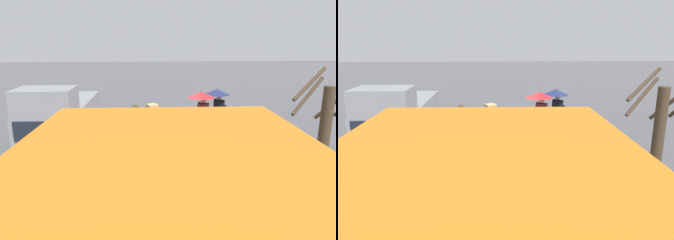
% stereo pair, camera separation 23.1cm
% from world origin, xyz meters
% --- Properties ---
extents(ground_plane, '(90.00, 90.00, 0.00)m').
position_xyz_m(ground_plane, '(0.00, 0.00, 0.00)').
color(ground_plane, '#4C4C51').
extents(slush_patch_near_cluster, '(2.44, 2.44, 0.01)m').
position_xyz_m(slush_patch_near_cluster, '(1.93, 1.68, 0.00)').
color(slush_patch_near_cluster, silver).
rests_on(slush_patch_near_cluster, ground).
extents(slush_patch_under_van, '(1.96, 1.96, 0.01)m').
position_xyz_m(slush_patch_under_van, '(-2.38, -1.76, 0.00)').
color(slush_patch_under_van, '#999BA0').
rests_on(slush_patch_under_van, ground).
extents(slush_patch_far_side, '(2.23, 2.23, 0.01)m').
position_xyz_m(slush_patch_far_side, '(4.58, 0.05, 0.00)').
color(slush_patch_far_side, '#999BA0').
rests_on(slush_patch_far_side, ground).
extents(cargo_van_parked_right, '(2.27, 5.37, 2.60)m').
position_xyz_m(cargo_van_parked_right, '(4.04, 0.28, 1.18)').
color(cargo_van_parked_right, gray).
rests_on(cargo_van_parked_right, ground).
extents(shopping_cart_vendor, '(0.61, 0.86, 1.04)m').
position_xyz_m(shopping_cart_vendor, '(-0.53, -0.25, 0.57)').
color(shopping_cart_vendor, red).
rests_on(shopping_cart_vendor, ground).
extents(hand_dolly_boxes, '(0.69, 0.82, 1.53)m').
position_xyz_m(hand_dolly_boxes, '(0.57, -0.48, 0.84)').
color(hand_dolly_boxes, '#515156').
rests_on(hand_dolly_boxes, ground).
extents(pedestrian_pink_side, '(1.04, 1.04, 2.15)m').
position_xyz_m(pedestrian_pink_side, '(-1.40, 0.09, 1.57)').
color(pedestrian_pink_side, black).
rests_on(pedestrian_pink_side, ground).
extents(pedestrian_black_side, '(1.04, 1.04, 2.15)m').
position_xyz_m(pedestrian_black_side, '(-2.17, -0.50, 1.57)').
color(pedestrian_black_side, black).
rests_on(pedestrian_black_side, ground).
extents(bare_tree_near, '(1.26, 1.22, 3.56)m').
position_xyz_m(bare_tree_near, '(-2.95, 6.07, 1.79)').
color(bare_tree_near, '#423323').
rests_on(bare_tree_near, ground).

